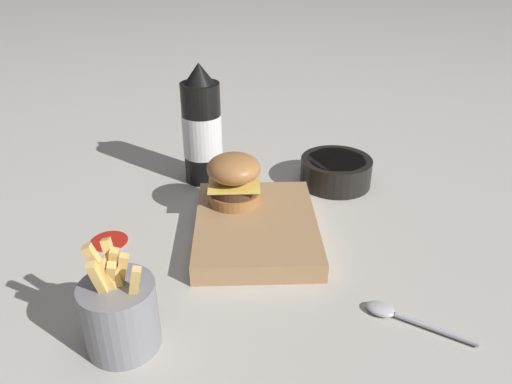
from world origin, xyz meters
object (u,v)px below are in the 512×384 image
at_px(ketchup_bottle, 202,130).
at_px(spoon, 396,315).
at_px(fries_basket, 120,313).
at_px(side_bowl, 336,171).
at_px(serving_board, 256,227).
at_px(burger, 234,179).

bearing_deg(ketchup_bottle, spoon, -146.64).
xyz_separation_m(fries_basket, side_bowl, (0.42, -0.34, -0.02)).
xyz_separation_m(serving_board, burger, (0.06, 0.04, 0.06)).
height_order(fries_basket, spoon, fries_basket).
bearing_deg(burger, serving_board, -149.94).
bearing_deg(side_bowl, burger, 121.13).
bearing_deg(serving_board, fries_basket, 144.10).
bearing_deg(fries_basket, ketchup_bottle, -9.43).
xyz_separation_m(serving_board, fries_basket, (-0.24, 0.17, 0.03)).
xyz_separation_m(burger, ketchup_bottle, (0.15, 0.06, 0.03)).
bearing_deg(ketchup_bottle, burger, -157.83).
relative_size(serving_board, ketchup_bottle, 1.10).
xyz_separation_m(ketchup_bottle, side_bowl, (-0.03, -0.26, -0.08)).
relative_size(serving_board, burger, 2.85).
distance_m(serving_board, ketchup_bottle, 0.25).
distance_m(burger, fries_basket, 0.33).
bearing_deg(spoon, burger, -18.26).
xyz_separation_m(serving_board, spoon, (-0.20, -0.18, -0.01)).
distance_m(fries_basket, spoon, 0.35).
relative_size(burger, fries_basket, 0.60).
distance_m(serving_board, spoon, 0.27).
distance_m(side_bowl, spoon, 0.39).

